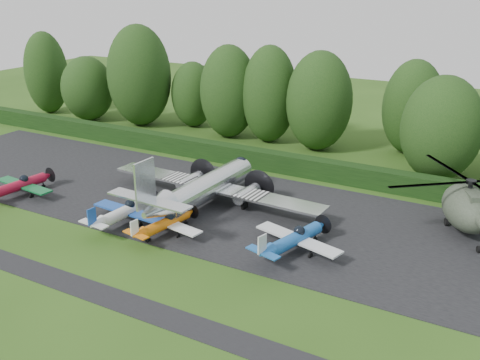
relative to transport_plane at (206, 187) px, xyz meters
The scene contains 19 objects.
ground 9.38m from the transport_plane, 95.25° to the right, with size 160.00×160.00×0.00m, color #284914.
apron 2.25m from the transport_plane, 134.38° to the left, with size 70.00×18.00×0.01m, color black.
taxiway_verge 15.28m from the transport_plane, 93.17° to the right, with size 70.00×2.00×0.00m, color black.
hedgerow 12.04m from the transport_plane, 94.05° to the left, with size 90.00×1.60×2.00m, color black.
transport_plane is the anchor object (origin of this frame).
light_plane_red 17.75m from the transport_plane, 159.95° to the right, with size 6.89×7.24×2.65m.
light_plane_white 7.33m from the transport_plane, 123.09° to the right, with size 7.13×7.50×2.74m.
light_plane_orange 6.23m from the transport_plane, 89.39° to the right, with size 6.27×6.59×2.41m.
light_plane_blue 10.98m from the transport_plane, 21.71° to the right, with size 7.21×7.58×2.77m.
helicopter 21.52m from the transport_plane, 15.62° to the left, with size 13.65×15.98×4.40m.
tree_0 27.93m from the transport_plane, 64.06° to the left, with size 6.75×6.75×10.84m.
tree_1 28.46m from the transport_plane, 125.52° to the left, with size 5.89×5.89×8.83m.
tree_3 21.65m from the transport_plane, 83.84° to the left, with size 7.68×7.68×11.61m.
tree_4 23.31m from the transport_plane, 114.74° to the left, with size 7.20×7.20×11.65m.
tree_6 22.16m from the transport_plane, 101.16° to the left, with size 6.70×6.70×11.85m.
tree_8 24.19m from the transport_plane, 46.48° to the left, with size 7.88×7.88×10.53m.
tree_9 36.93m from the transport_plane, 149.09° to the left, with size 7.30×7.30×9.05m.
tree_10 44.65m from the transport_plane, 154.17° to the left, with size 6.27×6.27×12.02m.
tree_11 31.20m from the transport_plane, 138.89° to the left, with size 8.61×8.61×13.61m.
Camera 1 is at (24.42, -27.64, 19.02)m, focal length 40.00 mm.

